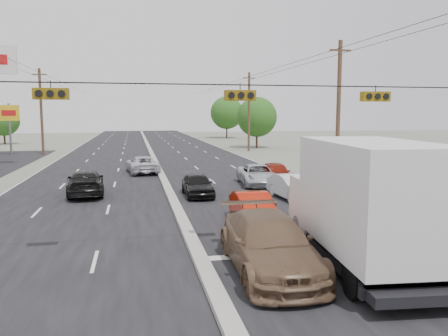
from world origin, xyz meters
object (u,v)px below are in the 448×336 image
at_px(tan_sedan, 269,244).
at_px(oncoming_far, 142,165).
at_px(queue_car_e, 276,173).
at_px(utility_pole_right_c, 249,111).
at_px(black_suv, 440,238).
at_px(utility_pole_right_b, 338,110).
at_px(box_truck, 363,203).
at_px(tree_left_far, 3,121).
at_px(tree_right_mid, 257,117).
at_px(queue_car_b, 292,187).
at_px(utility_pole_left_c, 41,111).
at_px(tree_right_far, 227,113).
at_px(oncoming_near, 86,183).
at_px(red_sedan, 253,209).
at_px(queue_car_c, 258,175).
at_px(pole_sign_far, 9,117).
at_px(queue_car_a, 198,185).

distance_m(tan_sedan, oncoming_far, 23.73).
relative_size(queue_car_e, oncoming_far, 0.87).
bearing_deg(oncoming_far, utility_pole_right_c, -133.51).
bearing_deg(black_suv, utility_pole_right_b, 79.92).
bearing_deg(box_truck, tree_left_far, 119.04).
relative_size(tree_right_mid, queue_car_e, 1.64).
bearing_deg(tree_right_mid, black_suv, -98.85).
height_order(tree_left_far, tree_right_mid, tree_right_mid).
xyz_separation_m(tree_left_far, queue_car_b, (28.70, -51.31, -3.03)).
relative_size(utility_pole_left_c, utility_pole_right_c, 1.00).
height_order(tree_right_far, box_truck, tree_right_far).
bearing_deg(tan_sedan, black_suv, -2.16).
xyz_separation_m(queue_car_b, oncoming_near, (-11.61, 3.66, 0.05)).
bearing_deg(black_suv, oncoming_near, 136.02).
height_order(red_sedan, black_suv, black_suv).
relative_size(utility_pole_right_c, queue_car_c, 2.01).
relative_size(utility_pole_right_b, box_truck, 1.22).
bearing_deg(utility_pole_right_c, black_suv, -96.57).
bearing_deg(box_truck, queue_car_b, 86.46).
distance_m(tan_sedan, red_sedan, 5.63).
height_order(pole_sign_far, tree_right_mid, tree_right_mid).
distance_m(queue_car_b, oncoming_far, 15.19).
height_order(utility_pole_right_b, red_sedan, utility_pole_right_b).
bearing_deg(queue_car_a, tan_sedan, -88.80).
height_order(pole_sign_far, tree_left_far, tree_left_far).
bearing_deg(oncoming_near, queue_car_b, 157.81).
distance_m(tree_left_far, queue_car_c, 54.20).
bearing_deg(queue_car_e, oncoming_near, -167.11).
bearing_deg(tree_left_far, oncoming_far, -61.83).
height_order(utility_pole_left_c, oncoming_near, utility_pole_left_c).
distance_m(utility_pole_right_b, queue_car_a, 12.56).
bearing_deg(pole_sign_far, queue_car_e, -47.84).
height_order(queue_car_a, queue_car_e, queue_car_e).
distance_m(tan_sedan, queue_car_c, 16.27).
height_order(queue_car_a, queue_car_b, queue_car_b).
bearing_deg(pole_sign_far, black_suv, -60.86).
bearing_deg(queue_car_c, red_sedan, -102.21).
height_order(utility_pole_left_c, queue_car_b, utility_pole_left_c).
xyz_separation_m(tan_sedan, oncoming_near, (-6.86, 14.30, -0.11)).
height_order(tan_sedan, queue_car_b, tan_sedan).
bearing_deg(tree_left_far, queue_car_e, -57.30).
xyz_separation_m(utility_pole_right_c, black_suv, (-4.88, -42.37, -4.28)).
relative_size(tree_right_mid, queue_car_a, 1.80).
distance_m(utility_pole_left_c, red_sedan, 39.83).
relative_size(queue_car_c, oncoming_far, 1.00).
height_order(tan_sedan, oncoming_far, tan_sedan).
xyz_separation_m(utility_pole_left_c, utility_pole_right_b, (25.00, -25.00, 0.00)).
bearing_deg(tan_sedan, box_truck, -1.81).
height_order(utility_pole_right_b, oncoming_near, utility_pole_right_b).
distance_m(black_suv, queue_car_e, 16.39).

